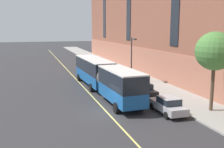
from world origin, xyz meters
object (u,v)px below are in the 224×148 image
object	(u,v)px
parked_car_black_2	(101,68)
street_lamp	(132,55)
parked_car_silver_1	(168,105)
city_bus	(103,75)
parked_car_black_3	(142,90)
street_tree_mid_block	(215,51)
parked_car_black_4	(121,78)

from	to	relation	value
parked_car_black_2	street_lamp	size ratio (longest dim) A/B	0.73
parked_car_silver_1	parked_car_black_2	world-z (taller)	same
city_bus	parked_car_black_3	xyz separation A→B (m)	(3.72, -3.19, -1.34)
street_lamp	parked_car_black_2	bearing A→B (deg)	99.50
city_bus	parked_car_silver_1	bearing A→B (deg)	-69.64
parked_car_silver_1	street_tree_mid_block	xyz separation A→B (m)	(4.06, -0.80, 4.83)
city_bus	parked_car_silver_1	size ratio (longest dim) A/B	4.25
parked_car_silver_1	parked_car_black_4	bearing A→B (deg)	88.83
parked_car_black_4	street_lamp	world-z (taller)	street_lamp
parked_car_black_2	street_lamp	xyz separation A→B (m)	(1.69, -10.10, 3.21)
street_lamp	city_bus	bearing A→B (deg)	-142.49
city_bus	street_tree_mid_block	distance (m)	13.14
parked_car_black_4	street_lamp	distance (m)	3.61
parked_car_black_4	street_lamp	size ratio (longest dim) A/B	0.77
parked_car_black_4	street_tree_mid_block	xyz separation A→B (m)	(3.79, -14.21, 4.82)
city_bus	street_tree_mid_block	bearing A→B (deg)	-53.47
parked_car_black_3	street_lamp	bearing A→B (deg)	77.04
parked_car_black_2	parked_car_black_3	distance (m)	17.44
parked_car_black_2	parked_car_black_3	xyz separation A→B (m)	(0.00, -17.44, 0.00)
parked_car_silver_1	city_bus	bearing A→B (deg)	110.36
parked_car_silver_1	street_lamp	size ratio (longest dim) A/B	0.73
parked_car_black_3	parked_car_black_4	distance (m)	7.21
parked_car_black_3	parked_car_black_4	size ratio (longest dim) A/B	0.98
city_bus	parked_car_black_4	distance (m)	5.67
parked_car_black_2	street_lamp	bearing A→B (deg)	-80.50
city_bus	street_lamp	world-z (taller)	street_lamp
city_bus	street_lamp	size ratio (longest dim) A/B	3.09
parked_car_black_2	parked_car_black_4	bearing A→B (deg)	-89.78
street_tree_mid_block	parked_car_black_2	bearing A→B (deg)	98.90
street_tree_mid_block	parked_car_black_4	bearing A→B (deg)	104.92
city_bus	parked_car_black_2	size ratio (longest dim) A/B	4.27
parked_car_black_2	parked_car_black_4	distance (m)	10.23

